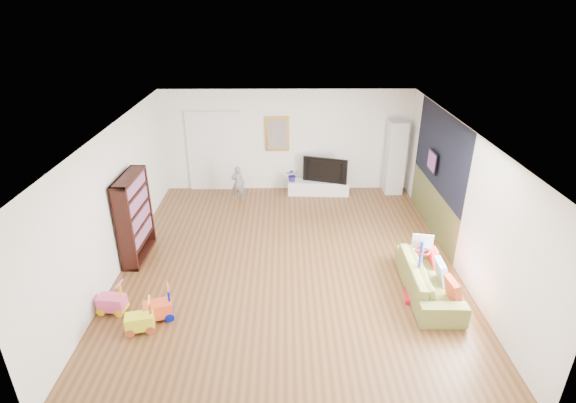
{
  "coord_description": "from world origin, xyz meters",
  "views": [
    {
      "loc": [
        -0.07,
        -7.62,
        4.89
      ],
      "look_at": [
        0.0,
        0.4,
        1.15
      ],
      "focal_mm": 28.0,
      "sensor_mm": 36.0,
      "label": 1
    }
  ],
  "objects_px": {
    "sofa": "(429,279)",
    "basketball_hoop": "(420,269)",
    "bookshelf": "(135,217)",
    "media_console": "(318,187)"
  },
  "relations": [
    {
      "from": "bookshelf",
      "to": "media_console",
      "type": "bearing_deg",
      "value": 40.07
    },
    {
      "from": "sofa",
      "to": "basketball_hoop",
      "type": "xyz_separation_m",
      "value": [
        -0.23,
        -0.14,
        0.3
      ]
    },
    {
      "from": "media_console",
      "to": "basketball_hoop",
      "type": "bearing_deg",
      "value": -69.92
    },
    {
      "from": "basketball_hoop",
      "to": "bookshelf",
      "type": "bearing_deg",
      "value": 175.2
    },
    {
      "from": "media_console",
      "to": "basketball_hoop",
      "type": "xyz_separation_m",
      "value": [
        1.42,
        -4.52,
        0.4
      ]
    },
    {
      "from": "bookshelf",
      "to": "sofa",
      "type": "height_order",
      "value": "bookshelf"
    },
    {
      "from": "media_console",
      "to": "bookshelf",
      "type": "xyz_separation_m",
      "value": [
        -3.86,
        -3.07,
        0.69
      ]
    },
    {
      "from": "media_console",
      "to": "basketball_hoop",
      "type": "distance_m",
      "value": 4.76
    },
    {
      "from": "bookshelf",
      "to": "sofa",
      "type": "bearing_deg",
      "value": -11.81
    },
    {
      "from": "bookshelf",
      "to": "sofa",
      "type": "distance_m",
      "value": 5.7
    }
  ]
}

